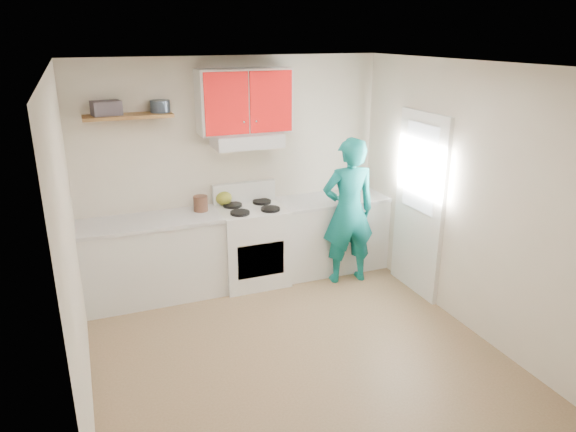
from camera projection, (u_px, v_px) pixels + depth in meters
name	position (u px, v px, depth m)	size (l,w,h in m)	color
floor	(295.00, 351.00, 5.00)	(3.80, 3.80, 0.00)	brown
ceiling	(296.00, 65.00, 4.15)	(3.60, 3.80, 0.04)	white
back_wall	(234.00, 171.00, 6.25)	(3.60, 0.04, 2.60)	beige
front_wall	(427.00, 330.00, 2.91)	(3.60, 0.04, 2.60)	beige
left_wall	(72.00, 251.00, 3.95)	(0.04, 3.80, 2.60)	beige
right_wall	(465.00, 198.00, 5.20)	(0.04, 3.80, 2.60)	beige
door	(419.00, 205.00, 5.90)	(0.05, 0.85, 2.05)	white
door_glass	(420.00, 168.00, 5.75)	(0.01, 0.55, 0.95)	white
counter_left	(154.00, 260.00, 5.90)	(1.52, 0.60, 0.90)	silver
counter_right	(331.00, 234.00, 6.66)	(1.32, 0.60, 0.90)	silver
stove	(252.00, 245.00, 6.27)	(0.76, 0.65, 0.92)	white
range_hood	(247.00, 140.00, 5.96)	(0.76, 0.44, 0.15)	silver
upper_cabinets	(244.00, 101.00, 5.87)	(1.02, 0.33, 0.70)	red
shelf	(128.00, 116.00, 5.48)	(0.90, 0.30, 0.04)	brown
books	(106.00, 108.00, 5.39)	(0.28, 0.20, 0.15)	#483F46
tin	(160.00, 106.00, 5.60)	(0.21, 0.21, 0.13)	#333D4C
kettle	(224.00, 198.00, 6.22)	(0.19, 0.19, 0.17)	olive
crock	(201.00, 204.00, 6.01)	(0.16, 0.16, 0.20)	#492C20
cutting_board	(316.00, 201.00, 6.43)	(0.27, 0.20, 0.02)	olive
silicone_mat	(370.00, 197.00, 6.60)	(0.32, 0.27, 0.01)	red
person	(348.00, 211.00, 6.17)	(0.63, 0.42, 1.74)	#0B6B69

